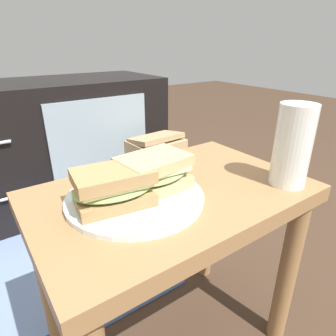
{
  "coord_description": "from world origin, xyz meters",
  "views": [
    {
      "loc": [
        -0.31,
        -0.42,
        0.74
      ],
      "look_at": [
        -0.01,
        0.0,
        0.51
      ],
      "focal_mm": 31.1,
      "sensor_mm": 36.0,
      "label": 1
    }
  ],
  "objects": [
    {
      "name": "plate",
      "position": [
        -0.08,
        0.01,
        0.47
      ],
      "size": [
        0.26,
        0.26,
        0.01
      ],
      "primitive_type": "cylinder",
      "color": "silver",
      "rests_on": "side_table"
    },
    {
      "name": "beer_glass",
      "position": [
        0.21,
        -0.12,
        0.54
      ],
      "size": [
        0.07,
        0.07,
        0.17
      ],
      "color": "silver",
      "rests_on": "side_table"
    },
    {
      "name": "sandwich_front",
      "position": [
        -0.13,
        0.0,
        0.5
      ],
      "size": [
        0.16,
        0.11,
        0.07
      ],
      "color": "#9E7A4C",
      "rests_on": "plate"
    },
    {
      "name": "paper_bag",
      "position": [
        0.31,
        0.54,
        0.19
      ],
      "size": [
        0.23,
        0.17,
        0.39
      ],
      "color": "tan",
      "rests_on": "ground"
    },
    {
      "name": "area_rug",
      "position": [
        -0.31,
        0.49,
        0.0
      ],
      "size": [
        0.94,
        0.71,
        0.01
      ],
      "color": "#384C72",
      "rests_on": "ground"
    },
    {
      "name": "sandwich_back",
      "position": [
        -0.04,
        0.01,
        0.5
      ],
      "size": [
        0.15,
        0.11,
        0.07
      ],
      "color": "tan",
      "rests_on": "plate"
    },
    {
      "name": "side_table",
      "position": [
        0.0,
        0.0,
        0.37
      ],
      "size": [
        0.56,
        0.36,
        0.46
      ],
      "color": "olive",
      "rests_on": "ground"
    },
    {
      "name": "tv_cabinet",
      "position": [
        0.03,
        0.95,
        0.29
      ],
      "size": [
        0.96,
        0.46,
        0.58
      ],
      "color": "black",
      "rests_on": "ground"
    }
  ]
}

